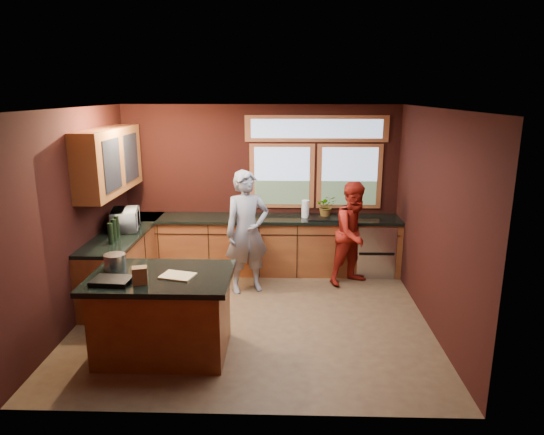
{
  "coord_description": "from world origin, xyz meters",
  "views": [
    {
      "loc": [
        0.42,
        -5.86,
        2.88
      ],
      "look_at": [
        0.23,
        0.4,
        1.26
      ],
      "focal_mm": 32.0,
      "sensor_mm": 36.0,
      "label": 1
    }
  ],
  "objects_px": {
    "island": "(163,314)",
    "person_red": "(355,233)",
    "cutting_board": "(178,276)",
    "stock_pot": "(115,262)",
    "person_grey": "(247,232)"
  },
  "relations": [
    {
      "from": "person_red",
      "to": "stock_pot",
      "type": "height_order",
      "value": "person_red"
    },
    {
      "from": "person_grey",
      "to": "stock_pot",
      "type": "height_order",
      "value": "person_grey"
    },
    {
      "from": "island",
      "to": "person_grey",
      "type": "xyz_separation_m",
      "value": [
        0.8,
        1.83,
        0.43
      ]
    },
    {
      "from": "person_red",
      "to": "cutting_board",
      "type": "bearing_deg",
      "value": -167.29
    },
    {
      "from": "cutting_board",
      "to": "stock_pot",
      "type": "bearing_deg",
      "value": 165.07
    },
    {
      "from": "person_red",
      "to": "stock_pot",
      "type": "distance_m",
      "value": 3.6
    },
    {
      "from": "person_red",
      "to": "stock_pot",
      "type": "xyz_separation_m",
      "value": [
        -2.97,
        -2.03,
        0.24
      ]
    },
    {
      "from": "island",
      "to": "cutting_board",
      "type": "relative_size",
      "value": 4.43
    },
    {
      "from": "island",
      "to": "person_grey",
      "type": "distance_m",
      "value": 2.04
    },
    {
      "from": "person_red",
      "to": "stock_pot",
      "type": "relative_size",
      "value": 6.66
    },
    {
      "from": "island",
      "to": "person_red",
      "type": "relative_size",
      "value": 0.97
    },
    {
      "from": "island",
      "to": "person_red",
      "type": "distance_m",
      "value": 3.27
    },
    {
      "from": "person_grey",
      "to": "island",
      "type": "bearing_deg",
      "value": -135.52
    },
    {
      "from": "person_red",
      "to": "island",
      "type": "bearing_deg",
      "value": -170.4
    },
    {
      "from": "island",
      "to": "person_red",
      "type": "bearing_deg",
      "value": 41.97
    }
  ]
}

